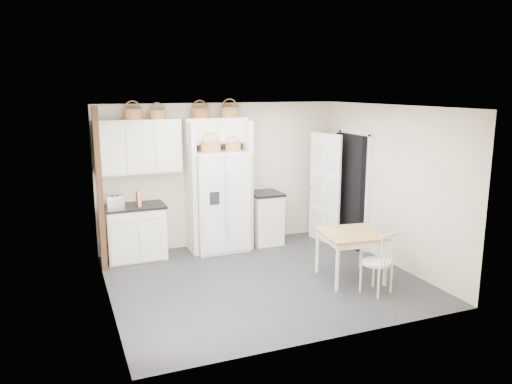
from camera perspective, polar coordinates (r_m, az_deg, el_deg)
name	(u,v)px	position (r m, az deg, el deg)	size (l,w,h in m)	color
floor	(263,279)	(7.73, 0.80, -9.92)	(4.50, 4.50, 0.00)	#222329
ceiling	(263,107)	(7.18, 0.86, 9.73)	(4.50, 4.50, 0.00)	white
wall_back	(221,175)	(9.19, -3.99, 2.01)	(4.50, 4.50, 0.00)	beige
wall_left	(105,210)	(6.82, -16.90, -1.94)	(4.00, 4.00, 0.00)	beige
wall_right	(390,185)	(8.45, 15.05, 0.77)	(4.00, 4.00, 0.00)	beige
refrigerator	(220,201)	(8.90, -4.19, -0.99)	(0.92, 0.74, 1.78)	silver
base_cab_left	(136,233)	(8.74, -13.59, -4.58)	(0.96, 0.61, 0.89)	silver
base_cab_right	(265,219)	(9.35, 1.03, -3.05)	(0.53, 0.63, 0.93)	silver
dining_table	(350,256)	(7.75, 10.73, -7.17)	(0.88, 0.88, 0.73)	olive
windsor_chair	(377,262)	(7.30, 13.64, -7.81)	(0.44, 0.40, 0.90)	silver
counter_left	(134,206)	(8.62, -13.74, -1.61)	(1.00, 0.65, 0.04)	black
counter_right	(265,193)	(9.23, 1.04, -0.15)	(0.57, 0.67, 0.04)	black
toaster	(115,201)	(8.55, -15.79, -1.04)	(0.27, 0.16, 0.19)	silver
cookbook_red	(139,199)	(8.52, -13.25, -0.78)	(0.03, 0.16, 0.24)	#BF3A2A
cookbook_cream	(140,198)	(8.52, -13.16, -0.72)	(0.04, 0.17, 0.25)	beige
basket_upper_b	(133,114)	(8.55, -13.91, 8.63)	(0.30, 0.30, 0.17)	olive
basket_upper_c	(157,114)	(8.61, -11.21, 8.70)	(0.26, 0.26, 0.15)	olive
basket_bridge_a	(200,113)	(8.78, -6.42, 8.96)	(0.30, 0.30, 0.17)	brown
basket_bridge_b	(230,112)	(8.94, -3.04, 9.11)	(0.32, 0.32, 0.18)	olive
basket_fridge_a	(211,147)	(8.59, -5.21, 5.18)	(0.34, 0.34, 0.18)	olive
basket_fridge_b	(233,147)	(8.72, -2.65, 5.19)	(0.27, 0.27, 0.15)	olive
upper_cabinet	(139,146)	(8.60, -13.28, 5.09)	(1.40, 0.34, 0.90)	silver
bridge_cabinet	(216,130)	(8.88, -4.65, 7.02)	(1.12, 0.34, 0.45)	silver
fridge_panel_left	(191,188)	(8.75, -7.48, 0.44)	(0.08, 0.60, 2.30)	silver
fridge_panel_right	(245,184)	(9.05, -1.22, 0.92)	(0.08, 0.60, 2.30)	silver
trim_post	(100,190)	(8.14, -17.42, 0.21)	(0.09, 0.09, 2.60)	black
doorway_void	(351,190)	(9.26, 10.82, 0.17)	(0.18, 0.85, 2.05)	black
door_slab	(325,189)	(9.36, 7.86, 0.39)	(0.80, 0.04, 2.05)	white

